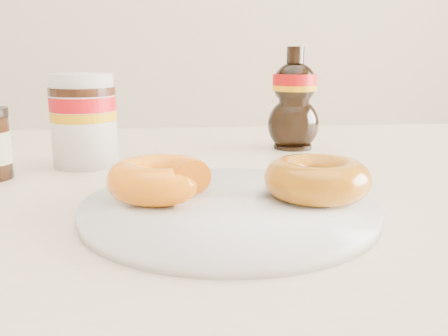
{
  "coord_description": "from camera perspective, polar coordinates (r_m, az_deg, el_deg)",
  "views": [
    {
      "loc": [
        -0.04,
        -0.48,
        0.9
      ],
      "look_at": [
        0.01,
        0.02,
        0.79
      ],
      "focal_mm": 40.0,
      "sensor_mm": 36.0,
      "label": 1
    }
  ],
  "objects": [
    {
      "name": "syrup_bottle",
      "position": [
        0.81,
        8.01,
        7.87
      ],
      "size": [
        0.1,
        0.1,
        0.16
      ],
      "primitive_type": null,
      "rotation": [
        0.0,
        0.0,
        -0.38
      ],
      "color": "black",
      "rests_on": "dining_table"
    },
    {
      "name": "dining_table",
      "position": [
        0.63,
        -1.24,
        -8.86
      ],
      "size": [
        1.4,
        0.9,
        0.75
      ],
      "color": "beige",
      "rests_on": "ground"
    },
    {
      "name": "donut_bitten",
      "position": [
        0.49,
        -7.33,
        -1.24
      ],
      "size": [
        0.12,
        0.12,
        0.04
      ],
      "primitive_type": "torus",
      "rotation": [
        0.0,
        0.0,
        0.18
      ],
      "color": "#F9A00E",
      "rests_on": "plate"
    },
    {
      "name": "nutella_jar",
      "position": [
        0.71,
        -15.75,
        5.68
      ],
      "size": [
        0.09,
        0.09,
        0.12
      ],
      "rotation": [
        0.0,
        0.0,
        0.06
      ],
      "color": "white",
      "rests_on": "dining_table"
    },
    {
      "name": "donut_whole",
      "position": [
        0.49,
        10.58,
        -1.2
      ],
      "size": [
        0.12,
        0.12,
        0.04
      ],
      "primitive_type": "torus",
      "rotation": [
        0.0,
        0.0,
        -0.23
      ],
      "color": "#A2630A",
      "rests_on": "plate"
    },
    {
      "name": "plate",
      "position": [
        0.48,
        0.59,
        -4.57
      ],
      "size": [
        0.28,
        0.28,
        0.01
      ],
      "color": "white",
      "rests_on": "dining_table"
    }
  ]
}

